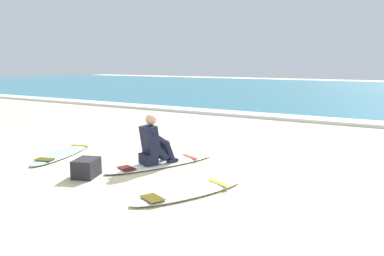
# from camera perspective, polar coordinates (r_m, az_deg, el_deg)

# --- Properties ---
(ground_plane) EXTENTS (80.00, 80.00, 0.00)m
(ground_plane) POSITION_cam_1_polar(r_m,az_deg,el_deg) (7.76, -3.78, -4.96)
(ground_plane) COLOR beige
(sea) EXTENTS (80.00, 28.00, 0.10)m
(sea) POSITION_cam_1_polar(r_m,az_deg,el_deg) (27.22, 21.95, 5.01)
(sea) COLOR teal
(sea) RESTS_ON ground
(breaking_foam) EXTENTS (80.00, 0.90, 0.11)m
(breaking_foam) POSITION_cam_1_polar(r_m,az_deg,el_deg) (13.93, 12.74, 1.61)
(breaking_foam) COLOR white
(breaking_foam) RESTS_ON ground
(surfboard_main) EXTENTS (1.40, 2.40, 0.08)m
(surfboard_main) POSITION_cam_1_polar(r_m,az_deg,el_deg) (7.48, -4.49, -5.26)
(surfboard_main) COLOR white
(surfboard_main) RESTS_ON ground
(surfer_seated) EXTENTS (0.58, 0.77, 0.95)m
(surfer_seated) POSITION_cam_1_polar(r_m,az_deg,el_deg) (7.30, -5.69, -2.42)
(surfer_seated) COLOR black
(surfer_seated) RESTS_ON surfboard_main
(surfboard_spare_near) EXTENTS (1.22, 2.33, 0.08)m
(surfboard_spare_near) POSITION_cam_1_polar(r_m,az_deg,el_deg) (8.77, -18.42, -3.49)
(surfboard_spare_near) COLOR #9ED1E5
(surfboard_spare_near) RESTS_ON ground
(surfboard_spare_far) EXTENTS (1.26, 2.05, 0.08)m
(surfboard_spare_far) POSITION_cam_1_polar(r_m,az_deg,el_deg) (5.89, -0.43, -9.40)
(surfboard_spare_far) COLOR white
(surfboard_spare_far) RESTS_ON ground
(beach_bag) EXTENTS (0.51, 0.58, 0.32)m
(beach_bag) POSITION_cam_1_polar(r_m,az_deg,el_deg) (6.94, -15.38, -5.72)
(beach_bag) COLOR #232328
(beach_bag) RESTS_ON ground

